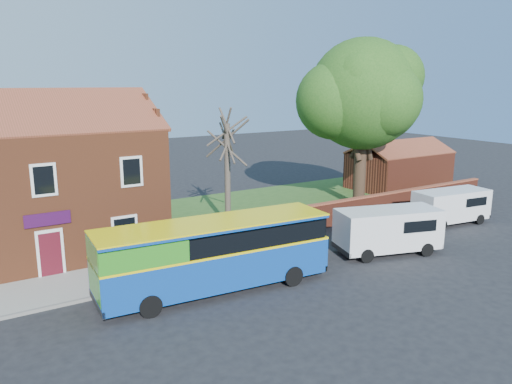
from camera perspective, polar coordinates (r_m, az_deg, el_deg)
ground at (r=21.11m, az=1.26°, el=-12.36°), size 120.00×120.00×0.00m
pavement at (r=23.71m, az=-21.45°, el=-10.24°), size 18.00×3.50×0.12m
kerb at (r=22.11m, az=-20.56°, el=-11.80°), size 18.00×0.15×0.14m
grass_strip at (r=38.38m, az=6.80°, el=-0.95°), size 26.00×12.00×0.04m
shop_building at (r=28.23m, az=-24.28°, el=0.22°), size 12.30×8.13×10.50m
boundary_wall at (r=33.89m, az=13.20°, el=-1.62°), size 22.00×0.38×1.60m
outbuilding at (r=44.20m, az=15.99°, el=2.52°), size 8.20×5.06×4.17m
bus at (r=21.46m, az=-5.54°, el=-6.94°), size 10.29×3.26×3.09m
van_near at (r=27.14m, az=14.88°, el=-4.09°), size 5.79×3.59×2.37m
van_far at (r=34.08m, az=21.42°, el=-1.40°), size 5.13×2.59×2.16m
large_tree at (r=36.35m, az=12.00°, el=10.50°), size 9.76×7.72×11.90m
bare_tree at (r=30.63m, az=-3.29°, el=2.55°), size 2.63×3.13×7.02m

